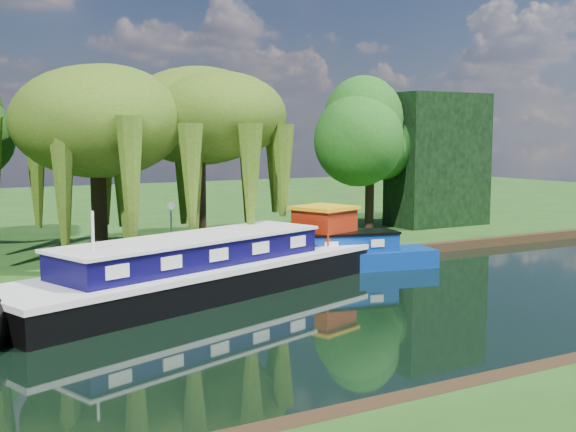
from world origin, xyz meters
TOP-DOWN VIEW (x-y plane):
  - ground at (0.00, 0.00)m, footprint 120.00×120.00m
  - far_bank at (0.00, 34.00)m, footprint 120.00×52.00m
  - dutch_barge at (0.24, 5.06)m, footprint 17.68×9.21m
  - narrowboat at (5.09, 6.83)m, footprint 12.57×4.54m
  - willow_left at (-2.17, 12.48)m, footprint 6.81×6.81m
  - willow_right at (2.17, 11.32)m, footprint 6.44×6.44m
  - tree_far_right at (14.38, 14.64)m, footprint 4.65×4.65m
  - conifer_hedge at (19.00, 14.00)m, footprint 6.00×3.00m
  - lamppost at (0.50, 10.50)m, footprint 0.36×0.36m
  - mooring_posts at (-0.50, 8.40)m, footprint 19.16×0.16m

SIDE VIEW (x-z plane):
  - ground at x=0.00m, z-range 0.00..0.00m
  - far_bank at x=0.00m, z-range 0.00..0.45m
  - narrowboat at x=5.09m, z-range -0.26..1.55m
  - dutch_barge at x=0.24m, z-range -0.92..2.74m
  - mooring_posts at x=-0.50m, z-range 0.45..1.45m
  - lamppost at x=0.50m, z-range 1.14..3.70m
  - conifer_hedge at x=19.00m, z-range 0.45..8.45m
  - tree_far_right at x=14.38m, z-range 1.89..9.50m
  - willow_right at x=2.17m, z-range 2.25..10.09m
  - willow_left at x=-2.17m, z-range 2.30..10.46m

